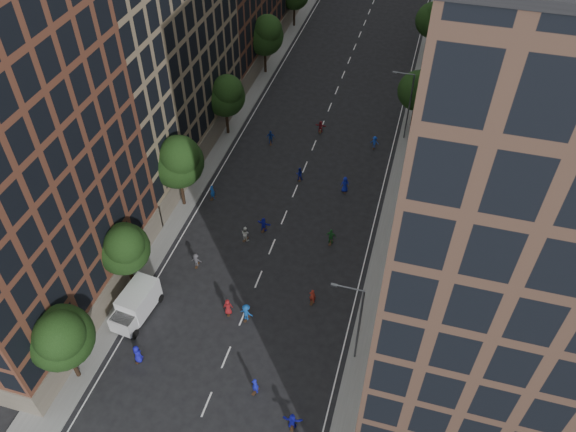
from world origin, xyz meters
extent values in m
plane|color=black|center=(0.00, 40.00, 0.00)|extent=(240.00, 240.00, 0.00)
cube|color=slate|center=(-12.00, 47.50, 0.07)|extent=(4.00, 105.00, 0.15)
cube|color=slate|center=(12.00, 47.50, 0.07)|extent=(4.00, 105.00, 0.15)
cube|color=#877458|center=(-19.00, 35.00, 17.00)|extent=(14.00, 26.00, 34.00)
cube|color=#4C3428|center=(19.00, 15.00, 18.00)|extent=(14.00, 30.00, 36.00)
cube|color=#635D52|center=(19.00, 44.00, 16.50)|extent=(14.00, 28.00, 33.00)
cylinder|color=black|center=(-11.20, 4.00, 1.98)|extent=(0.36, 0.36, 3.96)
sphere|color=black|center=(-11.20, 4.00, 5.58)|extent=(5.20, 5.20, 5.20)
sphere|color=black|center=(-10.55, 3.48, 6.88)|extent=(3.90, 3.90, 3.90)
cylinder|color=black|center=(-11.20, 14.00, 1.85)|extent=(0.36, 0.36, 3.70)
sphere|color=black|center=(-11.20, 14.00, 5.21)|extent=(4.80, 4.80, 4.80)
sphere|color=black|center=(-10.60, 13.52, 6.41)|extent=(3.60, 3.60, 3.60)
cylinder|color=black|center=(-11.20, 26.00, 2.11)|extent=(0.36, 0.36, 4.22)
sphere|color=black|center=(-11.20, 26.00, 5.95)|extent=(5.60, 5.60, 5.60)
sphere|color=black|center=(-10.50, 25.44, 7.35)|extent=(4.20, 4.20, 4.20)
cylinder|color=black|center=(-11.20, 40.00, 1.94)|extent=(0.36, 0.36, 3.87)
sphere|color=black|center=(-11.20, 40.00, 5.46)|extent=(5.00, 5.00, 5.00)
sphere|color=black|center=(-10.57, 39.50, 6.71)|extent=(3.75, 3.75, 3.75)
cylinder|color=black|center=(-11.20, 56.00, 2.02)|extent=(0.36, 0.36, 4.05)
sphere|color=black|center=(-11.20, 56.00, 5.70)|extent=(5.40, 5.40, 5.40)
sphere|color=black|center=(-10.52, 55.46, 7.05)|extent=(4.05, 4.05, 4.05)
cylinder|color=black|center=(-11.20, 72.00, 1.89)|extent=(0.36, 0.36, 3.78)
cylinder|color=black|center=(11.20, 48.00, 1.87)|extent=(0.36, 0.36, 3.74)
sphere|color=black|center=(11.20, 48.00, 5.27)|extent=(5.00, 5.00, 5.00)
sphere|color=black|center=(11.82, 47.50, 6.52)|extent=(3.75, 3.75, 3.75)
cylinder|color=black|center=(11.20, 68.00, 1.98)|extent=(0.36, 0.36, 3.96)
sphere|color=black|center=(11.20, 68.00, 5.58)|extent=(5.20, 5.20, 5.20)
sphere|color=black|center=(11.85, 67.48, 6.88)|extent=(3.90, 3.90, 3.90)
cylinder|color=#595B60|center=(10.60, 12.00, 4.50)|extent=(0.18, 0.18, 9.00)
cylinder|color=#595B60|center=(9.40, 12.00, 9.00)|extent=(2.40, 0.12, 0.12)
cube|color=#595B60|center=(8.30, 12.00, 8.95)|extent=(0.50, 0.22, 0.15)
cylinder|color=#595B60|center=(10.60, 45.00, 4.50)|extent=(0.18, 0.18, 9.00)
cylinder|color=#595B60|center=(9.40, 45.00, 9.00)|extent=(2.40, 0.12, 0.12)
cube|color=#595B60|center=(8.30, 45.00, 8.95)|extent=(0.50, 0.22, 0.15)
cube|color=white|center=(-9.23, 11.62, 1.58)|extent=(2.70, 4.15, 2.40)
cube|color=white|center=(-9.49, 9.23, 1.15)|extent=(2.36, 1.97, 1.53)
cube|color=black|center=(-9.49, 9.23, 1.86)|extent=(2.11, 1.62, 0.11)
cylinder|color=black|center=(-10.61, 9.02, 0.41)|extent=(0.36, 0.85, 0.83)
cylinder|color=black|center=(-8.44, 8.79, 0.41)|extent=(0.36, 0.85, 0.83)
cylinder|color=black|center=(-10.15, 13.25, 0.41)|extent=(0.36, 0.85, 0.83)
cylinder|color=black|center=(-7.98, 13.02, 0.41)|extent=(0.36, 0.85, 0.83)
imported|color=#1615B1|center=(-7.01, 6.70, 0.96)|extent=(1.05, 0.81, 1.92)
imported|color=#161DB9|center=(3.44, 6.63, 0.90)|extent=(0.77, 0.63, 1.81)
imported|color=#13489B|center=(0.44, 13.26, 0.95)|extent=(1.34, 0.93, 1.90)
imported|color=#13309A|center=(-8.50, 13.22, 0.94)|extent=(1.12, 0.50, 1.87)
imported|color=#1416A9|center=(7.11, 4.60, 0.85)|extent=(1.62, 0.66, 1.70)
imported|color=maroon|center=(-1.39, 13.43, 0.88)|extent=(0.99, 0.80, 1.77)
imported|color=maroon|center=(5.69, 16.71, 0.86)|extent=(0.68, 0.49, 1.72)
imported|color=silver|center=(-2.91, 22.71, 0.87)|extent=(1.02, 0.90, 1.74)
imported|color=#444348|center=(-6.38, 18.00, 0.79)|extent=(1.06, 0.65, 1.58)
imported|color=#1B5C23|center=(5.69, 24.61, 0.94)|extent=(1.15, 0.59, 1.88)
imported|color=#1419A7|center=(-1.51, 24.52, 0.82)|extent=(1.58, 0.72, 1.64)
imported|color=#131D9F|center=(5.40, 32.98, 0.97)|extent=(1.12, 0.94, 1.95)
imported|color=#1344A1|center=(-8.50, 27.78, 0.90)|extent=(0.73, 0.57, 1.79)
imported|color=#131D9B|center=(-0.05, 33.59, 0.81)|extent=(0.91, 0.79, 1.61)
imported|color=#163EBA|center=(7.27, 42.05, 0.80)|extent=(1.04, 0.61, 1.59)
imported|color=#123397|center=(-5.27, 39.34, 0.93)|extent=(1.16, 0.65, 1.86)
imported|color=maroon|center=(0.10, 43.51, 0.77)|extent=(1.44, 0.48, 1.55)
camera|label=1|loc=(12.28, -14.92, 42.01)|focal=35.00mm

